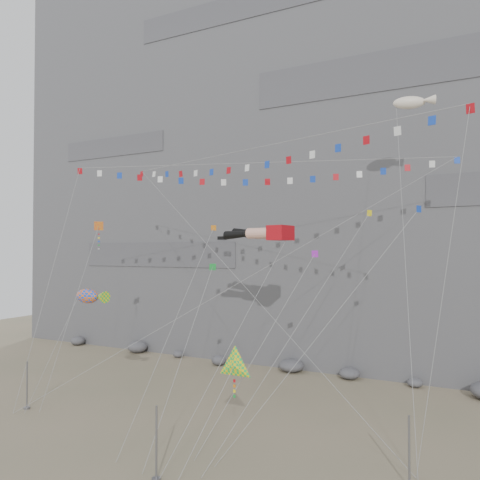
% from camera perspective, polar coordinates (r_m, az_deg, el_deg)
% --- Properties ---
extents(ground, '(120.00, 120.00, 0.00)m').
position_cam_1_polar(ground, '(35.57, -4.19, -21.84)').
color(ground, gray).
rests_on(ground, ground).
extents(cliff, '(80.00, 28.00, 50.00)m').
position_cam_1_polar(cliff, '(64.15, 11.02, 9.97)').
color(cliff, slate).
rests_on(cliff, ground).
extents(talus_boulders, '(60.00, 3.00, 1.20)m').
position_cam_1_polar(talus_boulders, '(50.09, 6.27, -15.02)').
color(talus_boulders, slate).
rests_on(talus_boulders, ground).
extents(anchor_pole_left, '(0.12, 0.12, 3.72)m').
position_cam_1_polar(anchor_pole_left, '(42.08, -24.53, -15.80)').
color(anchor_pole_left, slate).
rests_on(anchor_pole_left, ground).
extents(anchor_pole_center, '(0.12, 0.12, 4.04)m').
position_cam_1_polar(anchor_pole_center, '(28.05, -10.16, -23.18)').
color(anchor_pole_center, slate).
rests_on(anchor_pole_center, ground).
extents(anchor_pole_right, '(0.12, 0.12, 3.79)m').
position_cam_1_polar(anchor_pole_right, '(28.38, 19.93, -23.12)').
color(anchor_pole_right, slate).
rests_on(anchor_pole_right, ground).
extents(legs_kite, '(6.98, 16.78, 20.36)m').
position_cam_1_polar(legs_kite, '(39.38, 2.61, 0.79)').
color(legs_kite, '#B30B13').
rests_on(legs_kite, ground).
extents(flag_banner_upper, '(31.08, 17.27, 27.72)m').
position_cam_1_polar(flag_banner_upper, '(40.78, 1.97, 9.35)').
color(flag_banner_upper, '#B30B13').
rests_on(flag_banner_upper, ground).
extents(flag_banner_lower, '(30.28, 10.64, 24.63)m').
position_cam_1_polar(flag_banner_lower, '(37.44, 2.09, 11.16)').
color(flag_banner_lower, '#B30B13').
rests_on(flag_banner_lower, ground).
extents(harlequin_kite, '(1.73, 7.34, 16.00)m').
position_cam_1_polar(harlequin_kite, '(43.95, -16.87, 1.56)').
color(harlequin_kite, red).
rests_on(harlequin_kite, ground).
extents(fish_windsock, '(4.89, 4.51, 9.89)m').
position_cam_1_polar(fish_windsock, '(39.80, -18.12, -6.53)').
color(fish_windsock, orange).
rests_on(fish_windsock, ground).
extents(delta_kite, '(2.46, 5.10, 7.63)m').
position_cam_1_polar(delta_kite, '(29.24, -0.72, -15.10)').
color(delta_kite, yellow).
rests_on(delta_kite, ground).
extents(blimp_windsock, '(3.87, 14.06, 27.80)m').
position_cam_1_polar(blimp_windsock, '(42.06, 19.92, 15.38)').
color(blimp_windsock, white).
rests_on(blimp_windsock, ground).
extents(small_kite_a, '(1.95, 14.28, 19.91)m').
position_cam_1_polar(small_kite_a, '(40.21, -3.47, 0.93)').
color(small_kite_a, orange).
rests_on(small_kite_a, ground).
extents(small_kite_b, '(5.03, 10.22, 16.11)m').
position_cam_1_polar(small_kite_b, '(34.78, 8.90, -2.06)').
color(small_kite_b, purple).
rests_on(small_kite_b, ground).
extents(small_kite_c, '(1.83, 10.41, 14.91)m').
position_cam_1_polar(small_kite_c, '(35.46, -3.47, -3.64)').
color(small_kite_c, '#169533').
rests_on(small_kite_c, ground).
extents(small_kite_d, '(6.48, 16.89, 23.19)m').
position_cam_1_polar(small_kite_d, '(38.77, 15.16, 2.63)').
color(small_kite_d, yellow).
rests_on(small_kite_d, ground).
extents(small_kite_e, '(10.79, 9.74, 20.45)m').
position_cam_1_polar(small_kite_e, '(32.70, 20.42, 2.81)').
color(small_kite_e, '#143AB1').
rests_on(small_kite_e, ground).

